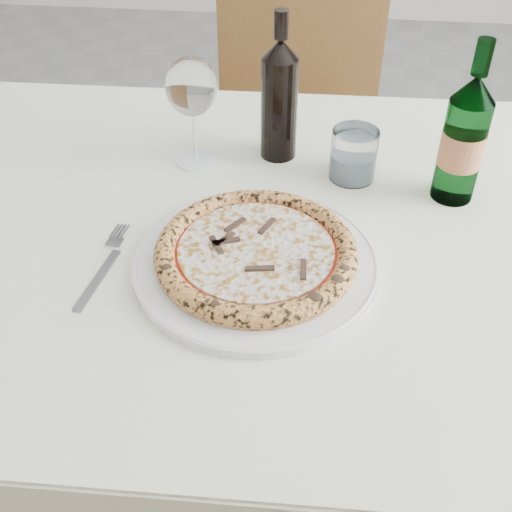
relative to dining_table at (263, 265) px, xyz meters
The scene contains 10 objects.
floor 0.69m from the dining_table, 146.43° to the left, with size 5.00×6.00×0.02m, color slate.
dining_table is the anchor object (origin of this frame).
chair_far 0.83m from the dining_table, 87.89° to the left, with size 0.53×0.53×0.93m.
plate 0.13m from the dining_table, 90.00° to the right, with size 0.35×0.35×0.02m.
pizza 0.15m from the dining_table, 90.00° to the right, with size 0.28×0.28×0.03m.
fork 0.26m from the dining_table, 149.56° to the right, with size 0.03×0.18×0.00m.
wine_glass 0.31m from the dining_table, 128.64° to the left, with size 0.09×0.09×0.19m.
tumbler 0.23m from the dining_table, 48.02° to the left, with size 0.08×0.08×0.09m.
beer_bottle 0.37m from the dining_table, 20.70° to the left, with size 0.07×0.07×0.26m.
wine_bottle 0.28m from the dining_table, 88.66° to the left, with size 0.06×0.06×0.26m.
Camera 1 is at (0.15, -0.84, 1.35)m, focal length 45.00 mm.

